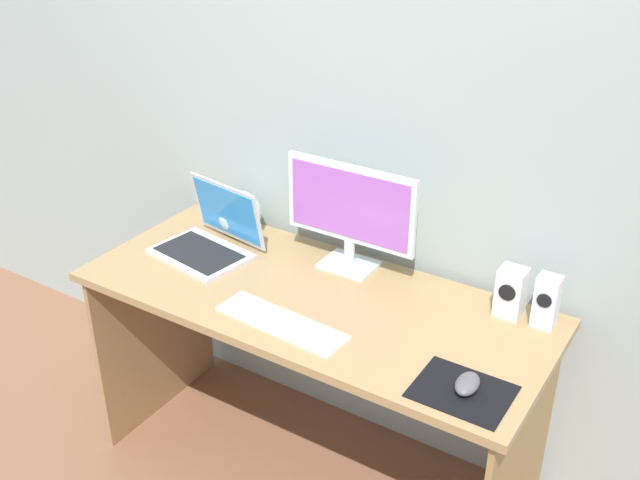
% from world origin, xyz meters
% --- Properties ---
extents(ground_plane, '(8.00, 8.00, 0.00)m').
position_xyz_m(ground_plane, '(0.00, 0.00, 0.00)').
color(ground_plane, brown).
extents(wall_back, '(6.00, 0.04, 2.50)m').
position_xyz_m(wall_back, '(0.00, 0.37, 1.25)').
color(wall_back, '#9BA9A6').
rests_on(wall_back, ground_plane).
extents(desk, '(1.51, 0.64, 0.75)m').
position_xyz_m(desk, '(0.00, 0.00, 0.60)').
color(desk, '#9D7B4F').
rests_on(desk, ground_plane).
extents(monitor, '(0.47, 0.14, 0.36)m').
position_xyz_m(monitor, '(0.01, 0.22, 0.96)').
color(monitor, silver).
rests_on(monitor, desk).
extents(speaker_right, '(0.07, 0.06, 0.16)m').
position_xyz_m(speaker_right, '(0.67, 0.23, 0.83)').
color(speaker_right, white).
rests_on(speaker_right, desk).
extents(speaker_near_monitor, '(0.08, 0.08, 0.15)m').
position_xyz_m(speaker_near_monitor, '(0.56, 0.23, 0.83)').
color(speaker_near_monitor, silver).
rests_on(speaker_near_monitor, desk).
extents(laptop, '(0.36, 0.32, 0.23)m').
position_xyz_m(laptop, '(-0.45, 0.05, 0.80)').
color(laptop, silver).
rests_on(laptop, desk).
extents(fishbowl, '(0.16, 0.16, 0.16)m').
position_xyz_m(fishbowl, '(-0.46, 0.22, 0.83)').
color(fishbowl, silver).
rests_on(fishbowl, desk).
extents(keyboard_external, '(0.43, 0.15, 0.01)m').
position_xyz_m(keyboard_external, '(0.01, -0.18, 0.76)').
color(keyboard_external, white).
rests_on(keyboard_external, desk).
extents(mousepad, '(0.25, 0.20, 0.00)m').
position_xyz_m(mousepad, '(0.59, -0.19, 0.75)').
color(mousepad, black).
rests_on(mousepad, desk).
extents(mouse, '(0.07, 0.10, 0.04)m').
position_xyz_m(mouse, '(0.59, -0.18, 0.77)').
color(mouse, '#554F56').
rests_on(mouse, mousepad).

